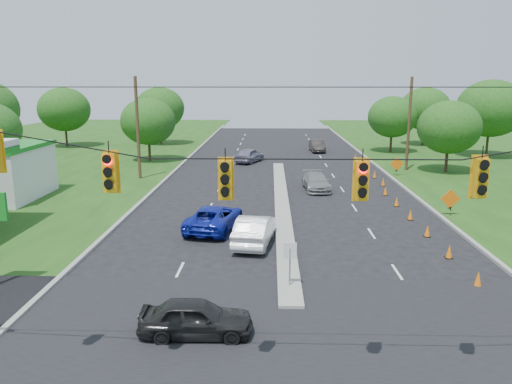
{
  "coord_description": "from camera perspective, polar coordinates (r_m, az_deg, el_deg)",
  "views": [
    {
      "loc": [
        -0.85,
        -13.61,
        8.53
      ],
      "look_at": [
        -1.59,
        12.22,
        2.8
      ],
      "focal_mm": 35.0,
      "sensor_mm": 36.0,
      "label": 1
    }
  ],
  "objects": [
    {
      "name": "work_sign_2",
      "position": [
        47.66,
        15.79,
        3.05
      ],
      "size": [
        1.27,
        0.58,
        1.37
      ],
      "color": "black",
      "rests_on": "ground"
    },
    {
      "name": "utility_pole_far_right",
      "position": [
        50.57,
        17.08,
        7.39
      ],
      "size": [
        0.28,
        0.28,
        9.0
      ],
      "primitive_type": "cylinder",
      "color": "#422D1C",
      "rests_on": "ground"
    },
    {
      "name": "curb_right",
      "position": [
        45.77,
        15.45,
        1.3
      ],
      "size": [
        0.25,
        110.0,
        0.16
      ],
      "primitive_type": "cube",
      "color": "gray",
      "rests_on": "ground"
    },
    {
      "name": "cone_7",
      "position": [
        42.97,
        14.33,
        1.13
      ],
      "size": [
        0.32,
        0.32,
        0.7
      ],
      "primitive_type": "cone",
      "color": "orange",
      "rests_on": "ground"
    },
    {
      "name": "blue_pickup",
      "position": [
        29.38,
        -4.8,
        -2.92
      ],
      "size": [
        3.39,
        5.67,
        1.48
      ],
      "primitive_type": "imported",
      "rotation": [
        0.0,
        0.0,
        2.95
      ],
      "color": "#1320A4",
      "rests_on": "ground"
    },
    {
      "name": "median",
      "position": [
        35.66,
        2.96,
        -1.36
      ],
      "size": [
        1.0,
        34.0,
        0.18
      ],
      "primitive_type": "cube",
      "color": "gray",
      "rests_on": "ground"
    },
    {
      "name": "median_sign",
      "position": [
        20.86,
        3.91,
        -7.33
      ],
      "size": [
        0.55,
        0.06,
        2.05
      ],
      "color": "gray",
      "rests_on": "ground"
    },
    {
      "name": "cone_3",
      "position": [
        29.67,
        19.0,
        -4.2
      ],
      "size": [
        0.32,
        0.32,
        0.7
      ],
      "primitive_type": "cone",
      "color": "orange",
      "rests_on": "ground"
    },
    {
      "name": "tree_11",
      "position": [
        71.8,
        18.76,
        9.0
      ],
      "size": [
        6.72,
        6.72,
        7.84
      ],
      "color": "black",
      "rests_on": "ground"
    },
    {
      "name": "black_sedan",
      "position": [
        17.64,
        -6.87,
        -14.09
      ],
      "size": [
        3.91,
        1.65,
        1.32
      ],
      "primitive_type": "imported",
      "rotation": [
        0.0,
        0.0,
        1.59
      ],
      "color": "black",
      "rests_on": "ground"
    },
    {
      "name": "cone_2",
      "position": [
        26.51,
        21.21,
        -6.35
      ],
      "size": [
        0.32,
        0.32,
        0.7
      ],
      "primitive_type": "cone",
      "color": "orange",
      "rests_on": "ground"
    },
    {
      "name": "cone_9",
      "position": [
        49.71,
        12.6,
        2.73
      ],
      "size": [
        0.32,
        0.32,
        0.7
      ],
      "primitive_type": "cone",
      "color": "orange",
      "rests_on": "ground"
    },
    {
      "name": "cone_6",
      "position": [
        39.5,
        14.57,
        0.14
      ],
      "size": [
        0.32,
        0.32,
        0.7
      ],
      "primitive_type": "cone",
      "color": "orange",
      "rests_on": "ground"
    },
    {
      "name": "tree_12",
      "position": [
        63.51,
        15.32,
        8.28
      ],
      "size": [
        5.88,
        5.88,
        6.86
      ],
      "color": "black",
      "rests_on": "ground"
    },
    {
      "name": "cone_10",
      "position": [
        53.11,
        11.9,
        3.37
      ],
      "size": [
        0.32,
        0.32,
        0.7
      ],
      "primitive_type": "cone",
      "color": "orange",
      "rests_on": "ground"
    },
    {
      "name": "cone_1",
      "position": [
        23.45,
        24.04,
        -9.05
      ],
      "size": [
        0.32,
        0.32,
        0.7
      ],
      "primitive_type": "cone",
      "color": "orange",
      "rests_on": "ground"
    },
    {
      "name": "utility_pole_far_left",
      "position": [
        45.32,
        -13.37,
        7.06
      ],
      "size": [
        0.28,
        0.28,
        9.0
      ],
      "primitive_type": "cylinder",
      "color": "#422D1C",
      "rests_on": "ground"
    },
    {
      "name": "tree_6",
      "position": [
        70.35,
        -10.95,
        9.37
      ],
      "size": [
        6.72,
        6.72,
        7.84
      ],
      "color": "black",
      "rests_on": "ground"
    },
    {
      "name": "cross_street",
      "position": [
        16.09,
        4.69,
        -19.57
      ],
      "size": [
        160.0,
        14.0,
        0.02
      ],
      "primitive_type": "cube",
      "color": "black",
      "rests_on": "ground"
    },
    {
      "name": "tree_5",
      "position": [
        55.36,
        -12.23,
        7.88
      ],
      "size": [
        5.88,
        5.88,
        6.86
      ],
      "color": "black",
      "rests_on": "ground"
    },
    {
      "name": "silver_car_far",
      "position": [
        40.34,
        6.89,
        1.19
      ],
      "size": [
        2.22,
        4.79,
        1.36
      ],
      "primitive_type": "imported",
      "rotation": [
        0.0,
        0.0,
        0.07
      ],
      "color": "gray",
      "rests_on": "ground"
    },
    {
      "name": "cone_8",
      "position": [
        46.33,
        13.41,
        1.99
      ],
      "size": [
        0.32,
        0.32,
        0.7
      ],
      "primitive_type": "cone",
      "color": "orange",
      "rests_on": "ground"
    },
    {
      "name": "cone_5",
      "position": [
        36.18,
        15.78,
        -1.05
      ],
      "size": [
        0.32,
        0.32,
        0.7
      ],
      "primitive_type": "cone",
      "color": "orange",
      "rests_on": "ground"
    },
    {
      "name": "silver_car_oncoming",
      "position": [
        53.87,
        -0.76,
        4.22
      ],
      "size": [
        3.45,
        4.91,
        1.55
      ],
      "primitive_type": "imported",
      "rotation": [
        0.0,
        0.0,
        2.74
      ],
      "color": "gray",
      "rests_on": "ground"
    },
    {
      "name": "ground",
      "position": [
        16.09,
        4.69,
        -19.57
      ],
      "size": [
        160.0,
        160.0,
        0.0
      ],
      "primitive_type": "plane",
      "color": "black",
      "rests_on": "ground"
    },
    {
      "name": "dark_car_receding",
      "position": [
        62.73,
        6.99,
        5.28
      ],
      "size": [
        1.82,
        4.61,
        1.49
      ],
      "primitive_type": "imported",
      "rotation": [
        0.0,
        0.0,
        0.05
      ],
      "color": "#2B2726",
      "rests_on": "ground"
    },
    {
      "name": "curb_left",
      "position": [
        45.39,
        -10.15,
        1.47
      ],
      "size": [
        0.25,
        110.0,
        0.16
      ],
      "primitive_type": "cube",
      "color": "gray",
      "rests_on": "ground"
    },
    {
      "name": "signal_span",
      "position": [
        13.13,
        5.08,
        -3.28
      ],
      "size": [
        25.6,
        0.32,
        9.0
      ],
      "color": "#422D1C",
      "rests_on": "ground"
    },
    {
      "name": "tree_4",
      "position": [
        71.1,
        -21.07,
        8.8
      ],
      "size": [
        6.72,
        6.72,
        7.84
      ],
      "color": "black",
      "rests_on": "ground"
    },
    {
      "name": "work_sign_1",
      "position": [
        34.5,
        21.33,
        -0.82
      ],
      "size": [
        1.27,
        0.58,
        1.37
      ],
      "color": "black",
      "rests_on": "ground"
    },
    {
      "name": "cone_4",
      "position": [
        32.9,
        17.23,
        -2.47
      ],
      "size": [
        0.32,
        0.32,
        0.7
      ],
      "primitive_type": "cone",
      "color": "orange",
      "rests_on": "ground"
    },
    {
      "name": "tree_10",
      "position": [
        62.81,
        25.25,
        8.63
      ],
      "size": [
        7.56,
        7.56,
        8.82
      ],
      "color": "black",
      "rests_on": "ground"
    },
    {
      "name": "tree_9",
      "position": [
        50.68,
        21.21,
        6.92
      ],
      "size": [
        5.88,
        5.88,
        6.86
      ],
      "color": "black",
      "rests_on": "ground"
    },
    {
      "name": "cone_11",
      "position": [
        56.51,
        11.29,
        3.94
      ],
      "size": [
        0.32,
        0.32,
        0.7
      ],
      "primitive_type": "cone",
      "color": "orange",
      "rests_on": "ground"
    },
    {
      "name": "white_sedan",
      "position": [
        26.73,
        -0.16,
        -4.33
      ],
      "size": [
        2.31,
        4.98,
        1.58
      ],
      "primitive_type": "imported",
      "rotation": [
        0.0,
        0.0,
        3.0
      ],
      "color": "white",
      "rests_on": "ground"
    }
  ]
}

